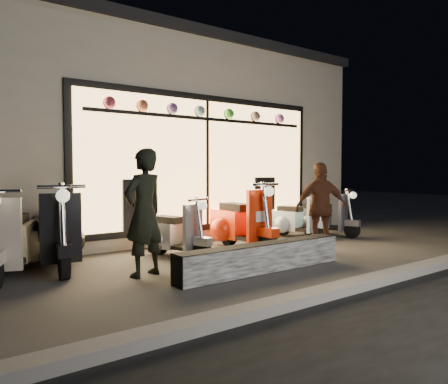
# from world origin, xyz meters

# --- Properties ---
(ground) EXTENTS (40.00, 40.00, 0.00)m
(ground) POSITION_xyz_m (0.00, 0.00, 0.00)
(ground) COLOR #383533
(ground) RESTS_ON ground
(kerb) EXTENTS (40.00, 0.25, 0.12)m
(kerb) POSITION_xyz_m (0.00, -2.00, 0.06)
(kerb) COLOR slate
(kerb) RESTS_ON ground
(shop_building) EXTENTS (10.20, 6.23, 4.20)m
(shop_building) POSITION_xyz_m (0.00, 4.98, 2.10)
(shop_building) COLOR beige
(shop_building) RESTS_ON ground
(graffiti_barrier) EXTENTS (2.74, 0.28, 0.40)m
(graffiti_barrier) POSITION_xyz_m (-0.05, -0.65, 0.20)
(graffiti_barrier) COLOR black
(graffiti_barrier) RESTS_ON ground
(scooter_silver) EXTENTS (0.68, 1.30, 0.93)m
(scooter_silver) POSITION_xyz_m (-0.52, 1.09, 0.37)
(scooter_silver) COLOR black
(scooter_silver) RESTS_ON ground
(scooter_red) EXTENTS (0.51, 1.59, 1.14)m
(scooter_red) POSITION_xyz_m (0.87, 1.03, 0.46)
(scooter_red) COLOR black
(scooter_red) RESTS_ON ground
(scooter_black) EXTENTS (0.68, 1.65, 1.17)m
(scooter_black) POSITION_xyz_m (-2.26, 1.39, 0.47)
(scooter_black) COLOR black
(scooter_black) RESTS_ON ground
(scooter_cream) EXTENTS (0.92, 1.55, 1.13)m
(scooter_cream) POSITION_xyz_m (-2.84, 1.33, 0.46)
(scooter_cream) COLOR black
(scooter_cream) RESTS_ON ground
(scooter_blue) EXTENTS (0.63, 1.28, 0.91)m
(scooter_blue) POSITION_xyz_m (2.58, 1.35, 0.37)
(scooter_blue) COLOR black
(scooter_blue) RESTS_ON ground
(scooter_grey) EXTENTS (0.73, 1.33, 0.96)m
(scooter_grey) POSITION_xyz_m (3.19, 1.12, 0.39)
(scooter_grey) COLOR black
(scooter_grey) RESTS_ON ground
(man) EXTENTS (0.71, 0.56, 1.70)m
(man) POSITION_xyz_m (-1.46, 0.12, 0.85)
(man) COLOR black
(man) RESTS_ON ground
(woman) EXTENTS (0.98, 0.74, 1.54)m
(woman) POSITION_xyz_m (1.73, -0.16, 0.77)
(woman) COLOR #592F1C
(woman) RESTS_ON ground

